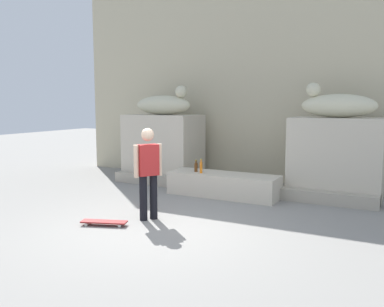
{
  "coord_description": "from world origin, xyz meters",
  "views": [
    {
      "loc": [
        3.67,
        -5.69,
        2.13
      ],
      "look_at": [
        -0.18,
        1.56,
        1.1
      ],
      "focal_mm": 38.38,
      "sensor_mm": 36.0,
      "label": 1
    }
  ],
  "objects_px": {
    "skateboard": "(104,222)",
    "bottle_orange": "(201,167)",
    "skater": "(148,170)",
    "statue_reclining_left": "(164,104)",
    "statue_reclining_right": "(337,105)",
    "bottle_brown": "(196,167)"
  },
  "relations": [
    {
      "from": "bottle_brown",
      "to": "bottle_orange",
      "type": "bearing_deg",
      "value": -30.08
    },
    {
      "from": "statue_reclining_left",
      "to": "skater",
      "type": "height_order",
      "value": "statue_reclining_left"
    },
    {
      "from": "statue_reclining_left",
      "to": "skateboard",
      "type": "bearing_deg",
      "value": -75.96
    },
    {
      "from": "bottle_orange",
      "to": "statue_reclining_left",
      "type": "bearing_deg",
      "value": 144.39
    },
    {
      "from": "skater",
      "to": "bottle_orange",
      "type": "height_order",
      "value": "skater"
    },
    {
      "from": "statue_reclining_right",
      "to": "bottle_brown",
      "type": "relative_size",
      "value": 5.77
    },
    {
      "from": "skateboard",
      "to": "bottle_orange",
      "type": "relative_size",
      "value": 2.52
    },
    {
      "from": "bottle_orange",
      "to": "skateboard",
      "type": "bearing_deg",
      "value": -98.7
    },
    {
      "from": "statue_reclining_left",
      "to": "skater",
      "type": "relative_size",
      "value": 0.98
    },
    {
      "from": "statue_reclining_right",
      "to": "skater",
      "type": "bearing_deg",
      "value": 50.41
    },
    {
      "from": "skater",
      "to": "skateboard",
      "type": "xyz_separation_m",
      "value": [
        -0.48,
        -0.67,
        -0.86
      ]
    },
    {
      "from": "statue_reclining_left",
      "to": "skateboard",
      "type": "distance_m",
      "value": 4.78
    },
    {
      "from": "skateboard",
      "to": "statue_reclining_left",
      "type": "bearing_deg",
      "value": -92.26
    },
    {
      "from": "skater",
      "to": "bottle_brown",
      "type": "height_order",
      "value": "skater"
    },
    {
      "from": "statue_reclining_right",
      "to": "bottle_orange",
      "type": "bearing_deg",
      "value": 22.96
    },
    {
      "from": "skateboard",
      "to": "bottle_brown",
      "type": "xyz_separation_m",
      "value": [
        0.25,
        2.98,
        0.57
      ]
    },
    {
      "from": "bottle_brown",
      "to": "skater",
      "type": "bearing_deg",
      "value": -84.42
    },
    {
      "from": "skater",
      "to": "bottle_orange",
      "type": "distance_m",
      "value": 2.22
    },
    {
      "from": "bottle_brown",
      "to": "bottle_orange",
      "type": "distance_m",
      "value": 0.22
    },
    {
      "from": "statue_reclining_right",
      "to": "skateboard",
      "type": "distance_m",
      "value": 5.57
    },
    {
      "from": "skater",
      "to": "skateboard",
      "type": "bearing_deg",
      "value": -2.07
    },
    {
      "from": "statue_reclining_right",
      "to": "bottle_orange",
      "type": "relative_size",
      "value": 4.96
    }
  ]
}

